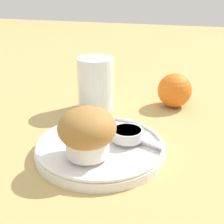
{
  "coord_description": "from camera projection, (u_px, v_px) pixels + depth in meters",
  "views": [
    {
      "loc": [
        0.14,
        -0.42,
        0.26
      ],
      "look_at": [
        0.01,
        0.04,
        0.06
      ],
      "focal_mm": 50.0,
      "sensor_mm": 36.0,
      "label": 1
    }
  ],
  "objects": [
    {
      "name": "cream_ramekin",
      "position": [
        127.0,
        134.0,
        0.5
      ],
      "size": [
        0.05,
        0.05,
        0.02
      ],
      "color": "silver",
      "rests_on": "plate"
    },
    {
      "name": "orange_fruit",
      "position": [
        175.0,
        90.0,
        0.67
      ],
      "size": [
        0.07,
        0.07,
        0.07
      ],
      "color": "orange",
      "rests_on": "ground_plane"
    },
    {
      "name": "plate",
      "position": [
        100.0,
        149.0,
        0.5
      ],
      "size": [
        0.21,
        0.21,
        0.02
      ],
      "color": "white",
      "rests_on": "ground_plane"
    },
    {
      "name": "juice_glass",
      "position": [
        96.0,
        84.0,
        0.65
      ],
      "size": [
        0.08,
        0.08,
        0.11
      ],
      "color": "silver",
      "rests_on": "ground_plane"
    },
    {
      "name": "butter_knife",
      "position": [
        115.0,
        129.0,
        0.54
      ],
      "size": [
        0.18,
        0.09,
        0.0
      ],
      "rotation": [
        0.0,
        0.0,
        -0.42
      ],
      "color": "silver",
      "rests_on": "plate"
    },
    {
      "name": "berry_pair",
      "position": [
        107.0,
        126.0,
        0.53
      ],
      "size": [
        0.03,
        0.02,
        0.02
      ],
      "color": "#B7192D",
      "rests_on": "plate"
    },
    {
      "name": "ground_plane",
      "position": [
        100.0,
        153.0,
        0.51
      ],
      "size": [
        3.0,
        3.0,
        0.0
      ],
      "primitive_type": "plane",
      "color": "tan"
    },
    {
      "name": "muffin",
      "position": [
        87.0,
        132.0,
        0.45
      ],
      "size": [
        0.09,
        0.09,
        0.07
      ],
      "color": "silver",
      "rests_on": "plate"
    }
  ]
}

